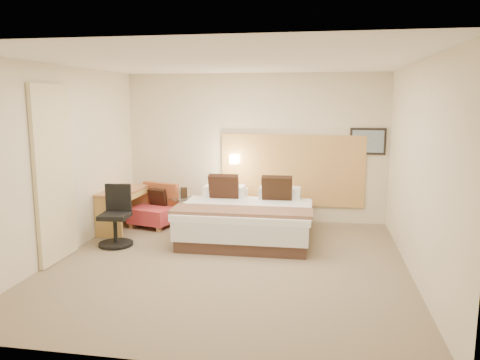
% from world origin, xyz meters
% --- Properties ---
extents(floor, '(4.80, 5.00, 0.02)m').
position_xyz_m(floor, '(0.00, 0.00, -0.01)').
color(floor, '#786751').
rests_on(floor, ground).
extents(ceiling, '(4.80, 5.00, 0.02)m').
position_xyz_m(ceiling, '(0.00, 0.00, 2.71)').
color(ceiling, white).
rests_on(ceiling, floor).
extents(wall_back, '(4.80, 0.02, 2.70)m').
position_xyz_m(wall_back, '(0.00, 2.51, 1.35)').
color(wall_back, beige).
rests_on(wall_back, floor).
extents(wall_front, '(4.80, 0.02, 2.70)m').
position_xyz_m(wall_front, '(0.00, -2.51, 1.35)').
color(wall_front, beige).
rests_on(wall_front, floor).
extents(wall_left, '(0.02, 5.00, 2.70)m').
position_xyz_m(wall_left, '(-2.41, 0.00, 1.35)').
color(wall_left, beige).
rests_on(wall_left, floor).
extents(wall_right, '(0.02, 5.00, 2.70)m').
position_xyz_m(wall_right, '(2.41, 0.00, 1.35)').
color(wall_right, beige).
rests_on(wall_right, floor).
extents(headboard_panel, '(2.60, 0.04, 1.30)m').
position_xyz_m(headboard_panel, '(0.70, 2.47, 0.95)').
color(headboard_panel, tan).
rests_on(headboard_panel, wall_back).
extents(art_frame, '(0.62, 0.03, 0.47)m').
position_xyz_m(art_frame, '(2.02, 2.48, 1.50)').
color(art_frame, black).
rests_on(art_frame, wall_back).
extents(art_canvas, '(0.54, 0.01, 0.39)m').
position_xyz_m(art_canvas, '(2.02, 2.46, 1.50)').
color(art_canvas, slate).
rests_on(art_canvas, wall_back).
extents(lamp_arm, '(0.02, 0.12, 0.02)m').
position_xyz_m(lamp_arm, '(-0.35, 2.42, 1.15)').
color(lamp_arm, silver).
rests_on(lamp_arm, wall_back).
extents(lamp_shade, '(0.15, 0.15, 0.15)m').
position_xyz_m(lamp_shade, '(-0.35, 2.36, 1.15)').
color(lamp_shade, '#F9E8C2').
rests_on(lamp_shade, wall_back).
extents(curtain, '(0.06, 0.90, 2.42)m').
position_xyz_m(curtain, '(-2.36, -0.25, 1.22)').
color(curtain, beige).
rests_on(curtain, wall_left).
extents(bottle_a, '(0.07, 0.07, 0.18)m').
position_xyz_m(bottle_a, '(-1.31, 1.84, 0.58)').
color(bottle_a, '#93AFE4').
rests_on(bottle_a, side_table).
extents(bottle_b, '(0.07, 0.07, 0.18)m').
position_xyz_m(bottle_b, '(-1.24, 1.91, 0.58)').
color(bottle_b, '#96CCE8').
rests_on(bottle_b, side_table).
extents(menu_folder, '(0.12, 0.07, 0.20)m').
position_xyz_m(menu_folder, '(-1.16, 1.83, 0.59)').
color(menu_folder, '#322214').
rests_on(menu_folder, side_table).
extents(bed, '(2.10, 2.02, 1.00)m').
position_xyz_m(bed, '(0.07, 1.29, 0.33)').
color(bed, '#412920').
rests_on(bed, floor).
extents(lounge_chair, '(0.84, 0.78, 0.75)m').
position_xyz_m(lounge_chair, '(-1.67, 1.70, 0.30)').
color(lounge_chair, '#A86F4F').
rests_on(lounge_chair, floor).
extents(side_table, '(0.55, 0.55, 0.50)m').
position_xyz_m(side_table, '(-1.23, 1.86, 0.28)').
color(side_table, '#BABEC1').
rests_on(side_table, floor).
extents(desk, '(0.56, 1.15, 0.71)m').
position_xyz_m(desk, '(-2.11, 1.40, 0.56)').
color(desk, '#AA6B42').
rests_on(desk, floor).
extents(desk_chair, '(0.56, 0.56, 0.92)m').
position_xyz_m(desk_chair, '(-1.87, 0.54, 0.38)').
color(desk_chair, black).
rests_on(desk_chair, floor).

